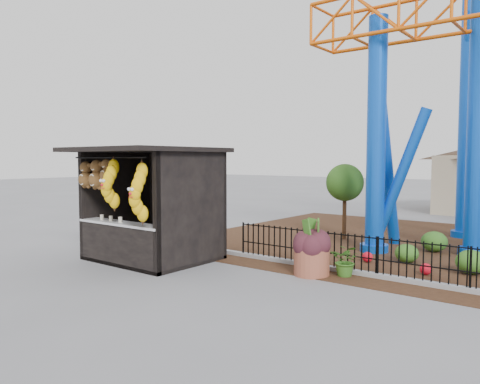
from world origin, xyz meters
The scene contains 8 objects.
ground centered at (0.00, 0.00, 0.00)m, with size 120.00×120.00×0.00m, color slate.
mulch_bed centered at (4.00, 8.00, 0.01)m, with size 18.00×12.00×0.02m, color #331E11.
curb centered at (4.00, 3.00, 0.06)m, with size 18.00×0.18×0.12m, color gray.
prize_booth centered at (-3.01, 0.91, 1.53)m, with size 3.50×3.40×3.12m.
picket_fence centered at (4.90, 3.00, 0.50)m, with size 12.20×0.06×1.00m, color black, non-canonical shape.
terracotta_planter centered at (1.42, 2.32, 0.33)m, with size 0.86×0.86×0.65m, color #964D36.
planter_foliage centered at (1.42, 2.32, 0.97)m, with size 0.70×0.70×0.64m, color #38161D.
potted_plant centered at (2.14, 2.70, 0.39)m, with size 0.70×0.61×0.78m, color #1A5418.
Camera 1 is at (6.94, -7.54, 2.80)m, focal length 35.00 mm.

